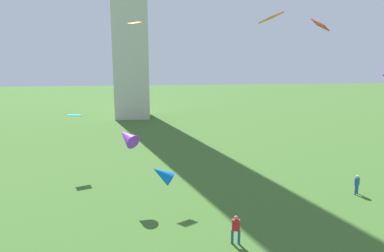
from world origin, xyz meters
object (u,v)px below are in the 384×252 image
at_px(kite_flying_2, 320,25).
at_px(person_1, 357,183).
at_px(kite_flying_8, 271,18).
at_px(person_3, 236,228).
at_px(kite_flying_1, 135,23).
at_px(kite_flying_0, 162,174).
at_px(kite_flying_3, 74,115).
at_px(kite_flying_5, 127,137).

bearing_deg(kite_flying_2, person_1, 101.90).
relative_size(kite_flying_2, kite_flying_8, 0.74).
bearing_deg(person_3, kite_flying_1, 126.33).
height_order(kite_flying_0, kite_flying_1, kite_flying_1).
xyz_separation_m(kite_flying_1, kite_flying_3, (-5.82, -0.05, -8.31)).
height_order(person_1, kite_flying_1, kite_flying_1).
relative_size(kite_flying_0, kite_flying_2, 1.01).
relative_size(kite_flying_1, kite_flying_5, 0.65).
bearing_deg(kite_flying_2, kite_flying_8, -160.62).
bearing_deg(kite_flying_8, kite_flying_1, -147.12).
bearing_deg(kite_flying_0, kite_flying_1, -166.24).
height_order(kite_flying_1, kite_flying_3, kite_flying_1).
bearing_deg(kite_flying_5, person_3, 90.99).
height_order(kite_flying_0, kite_flying_8, kite_flying_8).
bearing_deg(kite_flying_1, person_3, -109.39).
bearing_deg(kite_flying_8, person_3, -43.32).
bearing_deg(kite_flying_1, kite_flying_8, -86.84).
height_order(kite_flying_0, kite_flying_3, kite_flying_0).
xyz_separation_m(kite_flying_5, kite_flying_8, (10.05, -2.15, 8.51)).
bearing_deg(kite_flying_2, kite_flying_1, -157.83).
distance_m(kite_flying_1, kite_flying_2, 17.02).
bearing_deg(person_1, person_3, 171.69).
xyz_separation_m(kite_flying_0, kite_flying_2, (9.92, 4.83, 7.63)).
bearing_deg(kite_flying_3, kite_flying_0, -85.81).
distance_m(person_1, person_3, 13.08).
xyz_separation_m(person_3, kite_flying_5, (-6.72, 7.66, 3.88)).
relative_size(person_3, kite_flying_0, 1.30).
bearing_deg(kite_flying_5, person_1, 136.63).
height_order(kite_flying_2, kite_flying_5, kite_flying_2).
bearing_deg(kite_flying_3, kite_flying_5, -74.48).
distance_m(kite_flying_2, kite_flying_5, 15.41).
distance_m(person_1, kite_flying_3, 25.14).
relative_size(kite_flying_5, kite_flying_8, 1.19).
relative_size(person_3, kite_flying_1, 1.26).
xyz_separation_m(person_1, kite_flying_3, (-23.30, 8.32, 4.44)).
height_order(person_1, kite_flying_0, kite_flying_0).
bearing_deg(kite_flying_1, kite_flying_5, -135.60).
bearing_deg(kite_flying_5, kite_flying_0, 63.97).
relative_size(kite_flying_0, kite_flying_3, 0.94).
xyz_separation_m(kite_flying_2, kite_flying_5, (-12.36, 4.76, -7.88)).
xyz_separation_m(person_3, kite_flying_0, (-4.28, -1.93, 4.12)).
relative_size(kite_flying_2, kite_flying_3, 0.93).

